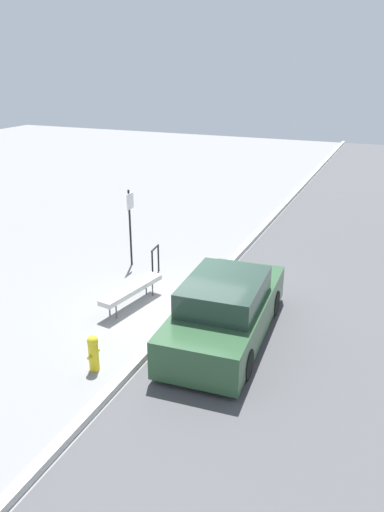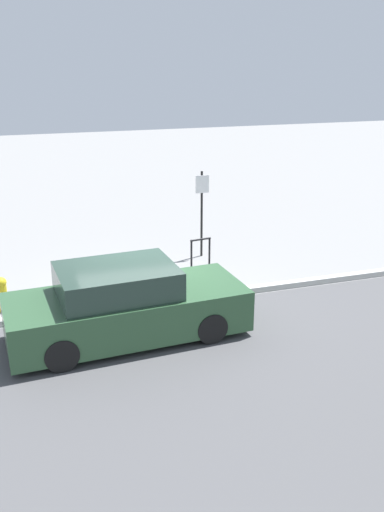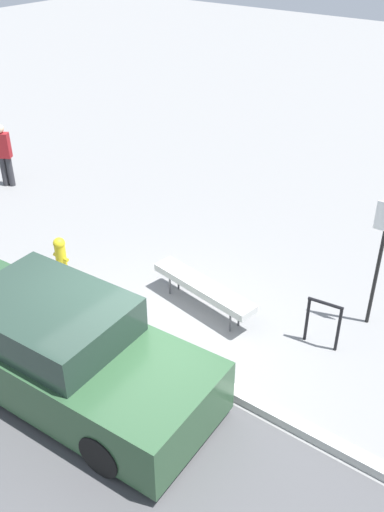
{
  "view_description": "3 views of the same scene",
  "coord_description": "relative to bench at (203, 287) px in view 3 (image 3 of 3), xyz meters",
  "views": [
    {
      "loc": [
        -9.81,
        -4.37,
        5.68
      ],
      "look_at": [
        0.95,
        0.19,
        1.14
      ],
      "focal_mm": 35.0,
      "sensor_mm": 36.0,
      "label": 1
    },
    {
      "loc": [
        -2.48,
        -10.98,
        5.1
      ],
      "look_at": [
        1.19,
        0.23,
        0.95
      ],
      "focal_mm": 40.0,
      "sensor_mm": 36.0,
      "label": 2
    },
    {
      "loc": [
        4.44,
        -4.97,
        5.92
      ],
      "look_at": [
        -0.51,
        1.61,
        0.79
      ],
      "focal_mm": 40.0,
      "sensor_mm": 36.0,
      "label": 3
    }
  ],
  "objects": [
    {
      "name": "bike_rack",
      "position": [
        2.01,
        0.36,
        0.05
      ],
      "size": [
        0.55,
        0.12,
        0.83
      ],
      "rotation": [
        0.0,
        0.0,
        0.12
      ],
      "color": "black",
      "rests_on": "ground_plane"
    },
    {
      "name": "sign_post",
      "position": [
        2.38,
        1.34,
        0.93
      ],
      "size": [
        0.36,
        0.08,
        2.3
      ],
      "color": "black",
      "rests_on": "ground_plane"
    },
    {
      "name": "parked_car_near",
      "position": [
        -0.52,
        -2.64,
        0.21
      ],
      "size": [
        4.57,
        1.99,
        1.45
      ],
      "rotation": [
        0.0,
        0.0,
        0.06
      ],
      "color": "black",
      "rests_on": "ground_plane"
    },
    {
      "name": "pedestrian",
      "position": [
        -6.74,
        1.19,
        0.37
      ],
      "size": [
        0.4,
        0.34,
        1.54
      ],
      "rotation": [
        0.0,
        0.0,
        0.55
      ],
      "color": "#333338",
      "rests_on": "ground_plane"
    },
    {
      "name": "bench",
      "position": [
        0.0,
        0.0,
        0.0
      ],
      "size": [
        2.1,
        0.7,
        0.52
      ],
      "rotation": [
        0.0,
        0.0,
        -0.16
      ],
      "color": "#515156",
      "rests_on": "ground_plane"
    },
    {
      "name": "ground_plane",
      "position": [
        0.1,
        -1.37,
        -0.45
      ],
      "size": [
        60.0,
        60.0,
        0.0
      ],
      "primitive_type": "plane",
      "color": "gray"
    },
    {
      "name": "fire_hydrant",
      "position": [
        -2.74,
        -0.69,
        -0.04
      ],
      "size": [
        0.36,
        0.22,
        0.77
      ],
      "color": "gold",
      "rests_on": "ground_plane"
    },
    {
      "name": "curb",
      "position": [
        0.1,
        -1.37,
        -0.38
      ],
      "size": [
        60.0,
        0.2,
        0.13
      ],
      "color": "#B7B7B2",
      "rests_on": "ground_plane"
    }
  ]
}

